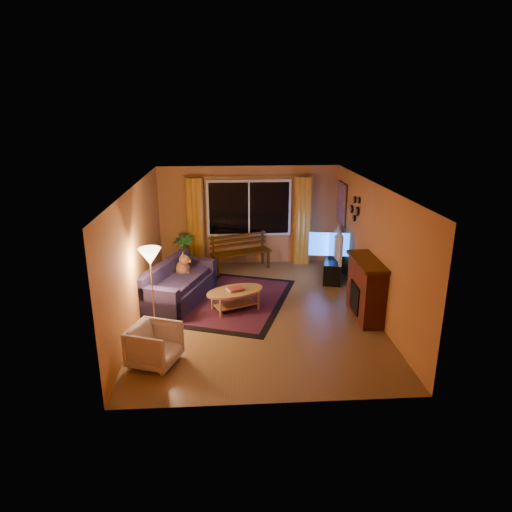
{
  "coord_description": "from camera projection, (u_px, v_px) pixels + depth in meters",
  "views": [
    {
      "loc": [
        -0.57,
        -8.27,
        3.84
      ],
      "look_at": [
        0.0,
        0.3,
        1.05
      ],
      "focal_mm": 32.0,
      "sensor_mm": 36.0,
      "label": 1
    }
  ],
  "objects": [
    {
      "name": "armchair",
      "position": [
        154.0,
        343.0,
        7.09
      ],
      "size": [
        0.85,
        0.88,
        0.72
      ],
      "primitive_type": "imported",
      "rotation": [
        0.0,
        0.0,
        1.22
      ],
      "color": "#C3AEA4",
      "rests_on": "ground"
    },
    {
      "name": "curtain_right",
      "position": [
        302.0,
        221.0,
        11.55
      ],
      "size": [
        0.36,
        0.36,
        2.24
      ],
      "primitive_type": "cylinder",
      "color": "orange",
      "rests_on": "ground"
    },
    {
      "name": "dog",
      "position": [
        183.0,
        266.0,
        9.75
      ],
      "size": [
        0.42,
        0.49,
        0.45
      ],
      "primitive_type": null,
      "rotation": [
        0.0,
        0.0,
        -0.33
      ],
      "color": "#9C613B",
      "rests_on": "sofa"
    },
    {
      "name": "curtain_left",
      "position": [
        195.0,
        223.0,
        11.38
      ],
      "size": [
        0.36,
        0.36,
        2.24
      ],
      "primitive_type": "cylinder",
      "color": "orange",
      "rests_on": "ground"
    },
    {
      "name": "painting",
      "position": [
        342.0,
        203.0,
        11.03
      ],
      "size": [
        0.04,
        0.76,
        0.96
      ],
      "primitive_type": "cube",
      "color": "#D85F1C",
      "rests_on": "wall_right"
    },
    {
      "name": "wall_right",
      "position": [
        373.0,
        249.0,
        8.83
      ],
      "size": [
        0.02,
        6.0,
        2.5
      ],
      "primitive_type": "cube",
      "color": "#C2783A",
      "rests_on": "ground"
    },
    {
      "name": "rug",
      "position": [
        238.0,
        301.0,
        9.51
      ],
      "size": [
        2.73,
        3.39,
        0.02
      ],
      "primitive_type": "cube",
      "rotation": [
        0.0,
        0.0,
        -0.33
      ],
      "color": "#5F1511",
      "rests_on": "ground"
    },
    {
      "name": "mirror_cluster",
      "position": [
        354.0,
        207.0,
        9.89
      ],
      "size": [
        0.06,
        0.6,
        0.56
      ],
      "primitive_type": null,
      "color": "black",
      "rests_on": "wall_right"
    },
    {
      "name": "fireplace",
      "position": [
        366.0,
        290.0,
        8.65
      ],
      "size": [
        0.4,
        1.2,
        1.1
      ],
      "primitive_type": "cube",
      "color": "maroon",
      "rests_on": "ground"
    },
    {
      "name": "television",
      "position": [
        334.0,
        244.0,
        10.58
      ],
      "size": [
        0.36,
        1.21,
        0.69
      ],
      "primitive_type": "imported",
      "rotation": [
        0.0,
        0.0,
        1.4
      ],
      "color": "black",
      "rests_on": "tv_console"
    },
    {
      "name": "ceiling",
      "position": [
        257.0,
        185.0,
        8.3
      ],
      "size": [
        4.5,
        6.0,
        0.02
      ],
      "primitive_type": "cube",
      "color": "white",
      "rests_on": "ground"
    },
    {
      "name": "sofa",
      "position": [
        179.0,
        283.0,
        9.38
      ],
      "size": [
        1.52,
        2.19,
        0.82
      ],
      "primitive_type": "cube",
      "rotation": [
        0.0,
        0.0,
        -0.36
      ],
      "color": "#241D3A",
      "rests_on": "ground"
    },
    {
      "name": "curtain_rod",
      "position": [
        249.0,
        177.0,
        11.13
      ],
      "size": [
        3.2,
        0.03,
        0.03
      ],
      "primitive_type": "cylinder",
      "rotation": [
        0.0,
        1.57,
        0.0
      ],
      "color": "#BF8C3F",
      "rests_on": "wall_back"
    },
    {
      "name": "wall_left",
      "position": [
        137.0,
        253.0,
        8.55
      ],
      "size": [
        0.02,
        6.0,
        2.5
      ],
      "primitive_type": "cube",
      "color": "#C2783A",
      "rests_on": "ground"
    },
    {
      "name": "floor",
      "position": [
        257.0,
        311.0,
        9.08
      ],
      "size": [
        4.5,
        6.0,
        0.02
      ],
      "primitive_type": "cube",
      "color": "brown",
      "rests_on": "ground"
    },
    {
      "name": "wall_back",
      "position": [
        249.0,
        216.0,
        11.54
      ],
      "size": [
        4.5,
        0.02,
        2.5
      ],
      "primitive_type": "cube",
      "color": "#C2783A",
      "rests_on": "ground"
    },
    {
      "name": "bench",
      "position": [
        241.0,
        261.0,
        11.34
      ],
      "size": [
        1.55,
        0.93,
        0.45
      ],
      "primitive_type": "cube",
      "rotation": [
        0.0,
        0.0,
        0.36
      ],
      "color": "#371D02",
      "rests_on": "ground"
    },
    {
      "name": "tv_console",
      "position": [
        333.0,
        268.0,
        10.76
      ],
      "size": [
        0.67,
        1.23,
        0.49
      ],
      "primitive_type": "cube",
      "rotation": [
        0.0,
        0.0,
        -0.25
      ],
      "color": "black",
      "rests_on": "ground"
    },
    {
      "name": "coffee_table",
      "position": [
        235.0,
        300.0,
        9.04
      ],
      "size": [
        1.55,
        1.55,
        0.43
      ],
      "primitive_type": "cylinder",
      "rotation": [
        0.0,
        0.0,
        0.41
      ],
      "color": "#B38242",
      "rests_on": "ground"
    },
    {
      "name": "potted_plant",
      "position": [
        184.0,
        253.0,
        11.19
      ],
      "size": [
        0.67,
        0.67,
        0.93
      ],
      "primitive_type": "imported",
      "rotation": [
        0.0,
        0.0,
        -0.37
      ],
      "color": "#235B1E",
      "rests_on": "ground"
    },
    {
      "name": "floor_lamp",
      "position": [
        152.0,
        289.0,
        8.17
      ],
      "size": [
        0.31,
        0.31,
        1.52
      ],
      "primitive_type": "cylinder",
      "rotation": [
        0.0,
        0.0,
        -0.27
      ],
      "color": "#BF8C3F",
      "rests_on": "ground"
    },
    {
      "name": "window",
      "position": [
        249.0,
        208.0,
        11.42
      ],
      "size": [
        2.0,
        0.02,
        1.3
      ],
      "primitive_type": "cube",
      "color": "black",
      "rests_on": "wall_back"
    }
  ]
}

